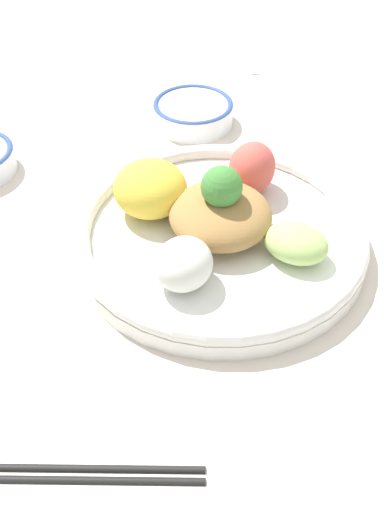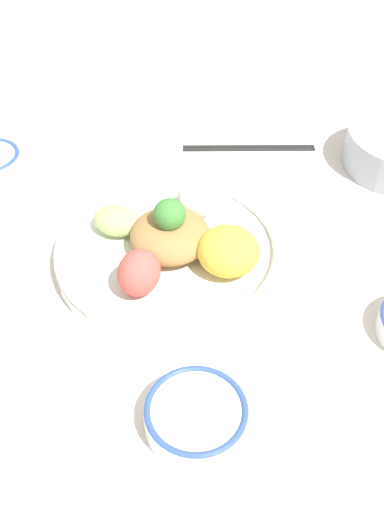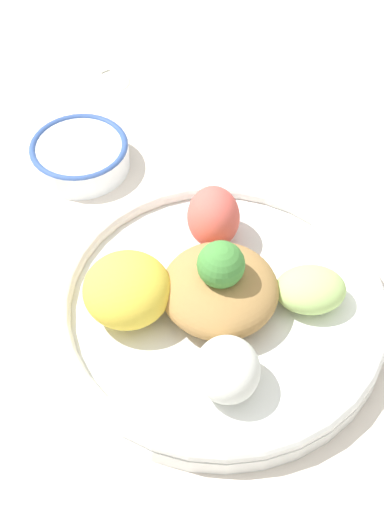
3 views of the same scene
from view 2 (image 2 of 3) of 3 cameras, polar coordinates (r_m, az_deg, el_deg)
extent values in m
plane|color=silver|center=(0.86, -4.05, -0.67)|extent=(2.40, 2.40, 0.00)
cylinder|color=white|center=(0.86, -2.03, 0.26)|extent=(0.33, 0.33, 0.02)
torus|color=white|center=(0.85, -2.06, 0.98)|extent=(0.33, 0.33, 0.02)
ellipsoid|color=#E55B51|center=(0.78, -5.06, -1.60)|extent=(0.08, 0.08, 0.06)
ellipsoid|color=yellow|center=(0.80, 3.47, 0.47)|extent=(0.12, 0.12, 0.06)
ellipsoid|color=white|center=(0.89, 0.49, 5.45)|extent=(0.09, 0.09, 0.05)
ellipsoid|color=#B7DB7A|center=(0.87, -7.22, 3.35)|extent=(0.09, 0.09, 0.04)
ellipsoid|color=#AD7F47|center=(0.84, -2.09, 1.98)|extent=(0.11, 0.11, 0.05)
sphere|color=#478E3D|center=(0.81, -2.16, 3.98)|extent=(0.04, 0.04, 0.04)
cylinder|color=white|center=(0.69, 0.38, -15.08)|extent=(0.12, 0.12, 0.03)
torus|color=#38569E|center=(0.67, 0.38, -14.45)|extent=(0.12, 0.12, 0.01)
cylinder|color=#DBB251|center=(0.68, 0.38, -14.58)|extent=(0.09, 0.09, 0.00)
cylinder|color=black|center=(1.09, 5.43, 10.45)|extent=(0.23, 0.07, 0.01)
cylinder|color=black|center=(1.08, 5.47, 10.16)|extent=(0.23, 0.07, 0.01)
camera|label=1|loc=(1.13, -0.60, 36.85)|focal=42.00mm
camera|label=3|loc=(0.98, 14.96, 42.32)|focal=50.00mm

